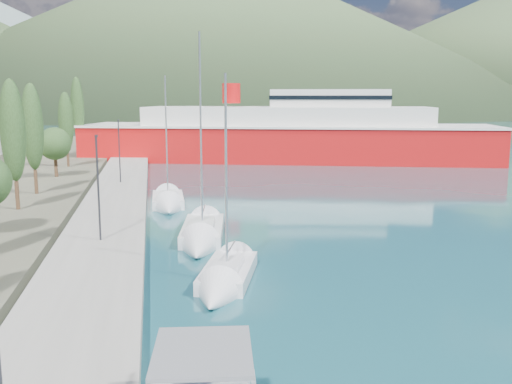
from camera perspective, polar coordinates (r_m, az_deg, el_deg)
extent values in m
plane|color=#1A4F5A|center=(138.71, -7.98, 5.66)|extent=(1400.00, 1400.00, 0.00)
cube|color=gray|center=(45.22, -14.11, -1.76)|extent=(5.00, 88.00, 0.80)
cone|color=slate|center=(708.21, -3.51, 16.01)|extent=(760.00, 760.00, 180.00)
cone|color=#415835|center=(423.60, -4.29, 16.01)|extent=(480.00, 480.00, 115.00)
cone|color=#415835|center=(480.27, 23.89, 12.97)|extent=(420.00, 420.00, 90.00)
cylinder|color=#47301E|center=(45.99, -22.76, -0.31)|extent=(0.30, 0.30, 2.12)
ellipsoid|color=#2C4A21|center=(45.48, -23.15, 5.67)|extent=(1.80, 1.80, 7.50)
cylinder|color=#47301E|center=(52.92, -21.14, 0.97)|extent=(0.30, 0.30, 2.08)
ellipsoid|color=#2C4A21|center=(52.49, -21.45, 6.09)|extent=(1.80, 1.80, 7.39)
cylinder|color=#47301E|center=(63.48, -19.37, 2.40)|extent=(0.36, 0.36, 2.12)
sphere|color=#2C4A21|center=(63.25, -19.49, 4.58)|extent=(3.40, 3.40, 3.40)
cylinder|color=#47301E|center=(72.41, -18.28, 3.20)|extent=(0.30, 0.30, 1.96)
ellipsoid|color=#2C4A21|center=(72.10, -18.47, 6.72)|extent=(1.80, 1.80, 6.95)
cylinder|color=#47301E|center=(83.77, -17.24, 4.21)|extent=(0.30, 0.30, 2.44)
ellipsoid|color=#2C4A21|center=(83.48, -17.43, 7.99)|extent=(1.80, 1.80, 8.64)
cylinder|color=#2D2D33|center=(33.74, -15.50, 0.30)|extent=(0.12, 0.12, 6.00)
cube|color=#2D2D33|center=(33.66, -15.69, 5.41)|extent=(0.15, 0.50, 0.12)
cylinder|color=#2D2D33|center=(56.58, -13.51, 3.95)|extent=(0.12, 0.12, 6.00)
cube|color=#2D2D33|center=(56.64, -13.61, 7.00)|extent=(0.15, 0.50, 0.12)
cube|color=slate|center=(14.78, -5.36, -15.60)|extent=(2.77, 3.17, 0.11)
cube|color=silver|center=(28.77, -2.79, -8.20)|extent=(3.82, 5.99, 0.89)
cube|color=silver|center=(28.25, -2.93, -7.28)|extent=(1.96, 2.53, 0.35)
cylinder|color=silver|center=(27.29, -3.01, 1.90)|extent=(0.12, 0.12, 9.39)
cone|color=silver|center=(25.46, -4.15, -10.60)|extent=(2.94, 3.15, 2.27)
cube|color=silver|center=(37.48, -5.34, -4.00)|extent=(3.57, 7.35, 0.99)
cube|color=silver|center=(36.87, -5.40, -3.16)|extent=(1.93, 3.01, 0.39)
cylinder|color=silver|center=(36.05, -5.54, 6.05)|extent=(0.12, 0.12, 12.16)
cone|color=silver|center=(33.12, -5.81, -5.81)|extent=(3.00, 3.63, 2.54)
cube|color=silver|center=(48.83, -8.79, -0.91)|extent=(2.63, 5.84, 0.99)
cube|color=silver|center=(48.33, -8.80, -0.22)|extent=(1.56, 2.34, 0.39)
cylinder|color=silver|center=(47.77, -8.95, 5.47)|extent=(0.12, 0.12, 9.95)
cone|color=silver|center=(45.18, -8.72, -1.75)|extent=(2.58, 2.75, 2.54)
cube|color=red|center=(81.73, 3.08, 4.68)|extent=(58.52, 28.00, 5.56)
cube|color=silver|center=(81.55, 3.10, 6.63)|extent=(59.01, 28.46, 0.30)
cube|color=silver|center=(81.50, 3.10, 7.46)|extent=(40.86, 20.92, 2.98)
cube|color=silver|center=(81.33, 7.37, 9.28)|extent=(17.56, 11.72, 2.38)
cylinder|color=red|center=(82.29, -2.48, 9.83)|extent=(2.58, 2.58, 2.78)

